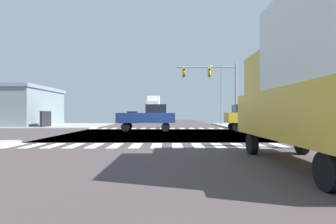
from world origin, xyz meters
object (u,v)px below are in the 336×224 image
object	(u,v)px
street_lamp	(220,89)
bank_building	(3,107)
pickup_farside_1	(149,116)
box_truck_outer_2	(154,108)
traffic_signal_mast	(214,81)
box_truck_middle_1	(316,78)
sedan_leading_1	(134,116)
suv_queued_2	(253,115)

from	to	relation	value
street_lamp	bank_building	size ratio (longest dim) A/B	0.61
pickup_farside_1	box_truck_outer_2	xyz separation A→B (m)	(-1.04, 27.16, 1.27)
traffic_signal_mast	box_truck_middle_1	bearing A→B (deg)	-91.34
box_truck_outer_2	street_lamp	bearing A→B (deg)	123.24
sedan_leading_1	box_truck_middle_1	size ratio (longest dim) A/B	0.60
pickup_farside_1	sedan_leading_1	distance (m)	20.61
box_truck_outer_2	box_truck_middle_1	bearing A→B (deg)	99.19
traffic_signal_mast	box_truck_outer_2	xyz separation A→B (m)	(-7.47, 23.43, -2.38)
street_lamp	bank_building	world-z (taller)	street_lamp
sedan_leading_1	box_truck_outer_2	xyz separation A→B (m)	(3.00, 6.95, 1.45)
sedan_leading_1	box_truck_outer_2	distance (m)	7.71
street_lamp	sedan_leading_1	world-z (taller)	street_lamp
traffic_signal_mast	suv_queued_2	xyz separation A→B (m)	(2.81, -3.73, -3.55)
bank_building	suv_queued_2	size ratio (longest dim) A/B	2.85
traffic_signal_mast	sedan_leading_1	size ratio (longest dim) A/B	1.56
pickup_farside_1	box_truck_middle_1	xyz separation A→B (m)	(5.96, -16.12, 1.27)
sedan_leading_1	box_truck_middle_1	bearing A→B (deg)	105.39
street_lamp	suv_queued_2	bearing A→B (deg)	-87.64
suv_queued_2	box_truck_middle_1	xyz separation A→B (m)	(-3.28, -16.12, 1.17)
traffic_signal_mast	suv_queued_2	bearing A→B (deg)	-52.98
sedan_leading_1	box_truck_outer_2	world-z (taller)	box_truck_outer_2
box_truck_middle_1	bank_building	bearing A→B (deg)	134.57
sedan_leading_1	pickup_farside_1	bearing A→B (deg)	101.31
traffic_signal_mast	pickup_farside_1	size ratio (longest dim) A/B	1.32
bank_building	box_truck_middle_1	distance (m)	34.84
bank_building	box_truck_middle_1	size ratio (longest dim) A/B	1.82
street_lamp	suv_queued_2	world-z (taller)	street_lamp
bank_building	pickup_farside_1	bearing A→B (deg)	-25.20
bank_building	pickup_farside_1	world-z (taller)	bank_building
street_lamp	bank_building	distance (m)	27.56
sedan_leading_1	box_truck_outer_2	size ratio (longest dim) A/B	0.60
pickup_farside_1	suv_queued_2	distance (m)	9.24
box_truck_middle_1	pickup_farside_1	bearing A→B (deg)	110.29
suv_queued_2	bank_building	bearing A→B (deg)	-107.42
traffic_signal_mast	pickup_farside_1	bearing A→B (deg)	-149.84
street_lamp	suv_queued_2	distance (m)	12.73
box_truck_outer_2	sedan_leading_1	bearing A→B (deg)	66.65
street_lamp	suv_queued_2	size ratio (longest dim) A/B	1.75
pickup_farside_1	box_truck_outer_2	bearing A→B (deg)	-177.80
sedan_leading_1	traffic_signal_mast	bearing A→B (deg)	122.42
street_lamp	pickup_farside_1	bearing A→B (deg)	-125.50
traffic_signal_mast	sedan_leading_1	world-z (taller)	traffic_signal_mast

